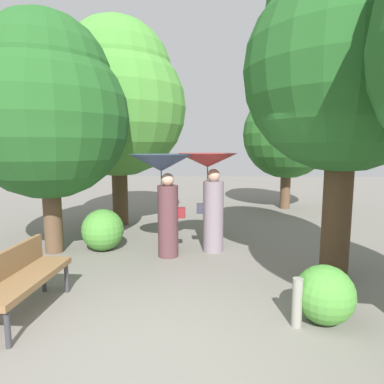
% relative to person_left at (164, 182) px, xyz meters
% --- Properties ---
extents(ground_plane, '(40.00, 40.00, 0.00)m').
position_rel_person_left_xyz_m(ground_plane, '(0.50, -2.86, -1.43)').
color(ground_plane, slate).
extents(person_left, '(1.18, 1.18, 1.94)m').
position_rel_person_left_xyz_m(person_left, '(0.00, 0.00, 0.00)').
color(person_left, '#563338').
rests_on(person_left, ground).
extents(person_right, '(1.15, 1.15, 1.95)m').
position_rel_person_left_xyz_m(person_right, '(0.86, 0.35, -0.05)').
color(person_right, gray).
rests_on(person_right, ground).
extents(park_bench, '(0.54, 1.52, 0.83)m').
position_rel_person_left_xyz_m(park_bench, '(-1.47, -2.30, -0.91)').
color(park_bench, '#38383D').
rests_on(park_bench, ground).
extents(tree_near_left, '(3.06, 3.06, 4.53)m').
position_rel_person_left_xyz_m(tree_near_left, '(-2.21, 0.15, 1.41)').
color(tree_near_left, brown).
rests_on(tree_near_left, ground).
extents(tree_near_right, '(2.91, 2.91, 4.30)m').
position_rel_person_left_xyz_m(tree_near_right, '(3.43, 5.12, 1.27)').
color(tree_near_right, brown).
rests_on(tree_near_right, ground).
extents(tree_mid_left, '(3.52, 3.52, 5.29)m').
position_rel_person_left_xyz_m(tree_mid_left, '(-1.51, 2.55, 1.90)').
color(tree_mid_left, '#4C3823').
rests_on(tree_mid_left, ground).
extents(tree_far_back, '(2.92, 2.92, 5.17)m').
position_rel_person_left_xyz_m(tree_far_back, '(2.78, -1.04, 1.99)').
color(tree_far_back, '#42301E').
rests_on(tree_far_back, ground).
extents(bush_path_left, '(0.84, 0.84, 0.84)m').
position_rel_person_left_xyz_m(bush_path_left, '(-1.28, 0.32, -1.01)').
color(bush_path_left, '#4C9338').
rests_on(bush_path_left, ground).
extents(bush_path_right, '(0.69, 0.69, 0.69)m').
position_rel_person_left_xyz_m(bush_path_right, '(2.21, -2.31, -1.08)').
color(bush_path_right, '#4C9338').
rests_on(bush_path_right, ground).
extents(path_marker_post, '(0.12, 0.12, 0.58)m').
position_rel_person_left_xyz_m(path_marker_post, '(1.86, -2.42, -1.13)').
color(path_marker_post, gray).
rests_on(path_marker_post, ground).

